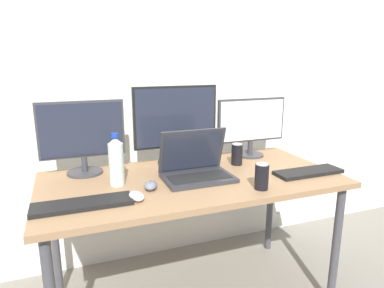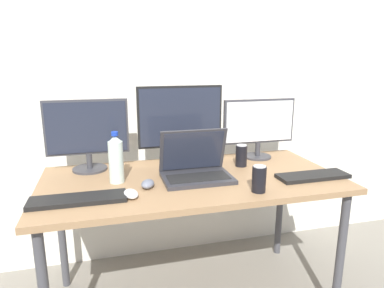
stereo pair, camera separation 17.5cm
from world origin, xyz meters
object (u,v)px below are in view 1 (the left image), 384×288
object	(u,v)px
monitor_right	(251,124)
soda_can_near_keyboard	(262,177)
keyboard_main	(308,172)
keyboard_aux	(83,204)
laptop_silver	(196,167)
mouse_by_keyboard	(151,185)
water_bottle	(116,162)
soda_can_by_laptop	(237,154)
monitor_left	(82,135)
mouse_by_laptop	(136,196)
work_desk	(192,189)
monitor_center	(176,123)

from	to	relation	value
monitor_right	soda_can_near_keyboard	bearing A→B (deg)	-114.87
keyboard_main	keyboard_aux	distance (m)	1.17
laptop_silver	mouse_by_keyboard	xyz separation A→B (m)	(-0.26, -0.08, -0.04)
keyboard_aux	mouse_by_keyboard	size ratio (longest dim) A/B	4.54
keyboard_main	water_bottle	distance (m)	1.02
monitor_right	soda_can_by_laptop	xyz separation A→B (m)	(-0.17, -0.14, -0.14)
monitor_left	monitor_right	bearing A→B (deg)	-0.50
keyboard_main	keyboard_aux	bearing A→B (deg)	-179.98
keyboard_aux	keyboard_main	bearing A→B (deg)	1.03
mouse_by_keyboard	soda_can_by_laptop	size ratio (longest dim) A/B	0.72
keyboard_main	mouse_by_laptop	size ratio (longest dim) A/B	3.71
laptop_silver	keyboard_aux	distance (m)	0.60
water_bottle	monitor_left	bearing A→B (deg)	120.19
keyboard_main	mouse_by_laptop	world-z (taller)	mouse_by_laptop
work_desk	keyboard_main	world-z (taller)	keyboard_main
laptop_silver	mouse_by_keyboard	distance (m)	0.27
keyboard_main	mouse_by_keyboard	world-z (taller)	mouse_by_keyboard
keyboard_aux	mouse_by_keyboard	distance (m)	0.33
keyboard_main	water_bottle	bearing A→B (deg)	168.39
laptop_silver	keyboard_main	bearing A→B (deg)	-14.72
monitor_center	keyboard_aux	world-z (taller)	monitor_center
mouse_by_keyboard	monitor_center	bearing A→B (deg)	76.67
monitor_center	mouse_by_laptop	bearing A→B (deg)	-126.53
keyboard_aux	mouse_by_laptop	size ratio (longest dim) A/B	4.04
work_desk	mouse_by_keyboard	world-z (taller)	mouse_by_keyboard
keyboard_aux	mouse_by_laptop	distance (m)	0.23
work_desk	keyboard_aux	world-z (taller)	keyboard_aux
laptop_silver	monitor_center	bearing A→B (deg)	92.60
mouse_by_laptop	soda_can_by_laptop	size ratio (longest dim) A/B	0.81
monitor_right	soda_can_near_keyboard	size ratio (longest dim) A/B	3.65
work_desk	laptop_silver	size ratio (longest dim) A/B	4.35
keyboard_aux	soda_can_near_keyboard	xyz separation A→B (m)	(0.81, -0.09, 0.05)
monitor_left	soda_can_near_keyboard	bearing A→B (deg)	-34.77
monitor_left	monitor_right	distance (m)	1.02
work_desk	water_bottle	world-z (taller)	water_bottle
keyboard_aux	laptop_silver	bearing A→B (deg)	16.56
keyboard_main	soda_can_near_keyboard	distance (m)	0.38
laptop_silver	water_bottle	xyz separation A→B (m)	(-0.40, 0.04, 0.06)
keyboard_main	mouse_by_laptop	xyz separation A→B (m)	(-0.94, -0.02, 0.01)
work_desk	keyboard_main	distance (m)	0.64
mouse_by_keyboard	water_bottle	xyz separation A→B (m)	(-0.14, 0.12, 0.10)
monitor_right	mouse_by_keyboard	world-z (taller)	monitor_right
monitor_center	keyboard_aux	bearing A→B (deg)	-141.74
water_bottle	soda_can_near_keyboard	world-z (taller)	water_bottle
monitor_center	keyboard_main	distance (m)	0.78
laptop_silver	keyboard_main	xyz separation A→B (m)	(0.59, -0.16, -0.05)
monitor_left	laptop_silver	size ratio (longest dim) A/B	1.25
monitor_left	laptop_silver	xyz separation A→B (m)	(0.54, -0.28, -0.15)
keyboard_aux	mouse_by_laptop	world-z (taller)	mouse_by_laptop
monitor_right	laptop_silver	size ratio (longest dim) A/B	1.30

